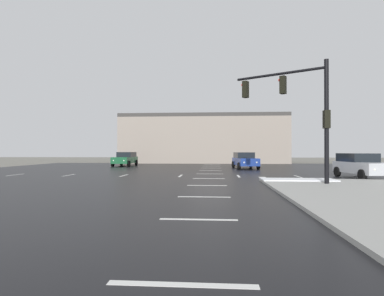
% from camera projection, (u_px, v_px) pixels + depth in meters
% --- Properties ---
extents(ground_plane, '(120.00, 120.00, 0.00)m').
position_uv_depth(ground_plane, '(209.00, 176.00, 22.17)').
color(ground_plane, slate).
extents(road_asphalt, '(44.00, 44.00, 0.02)m').
position_uv_depth(road_asphalt, '(209.00, 176.00, 22.17)').
color(road_asphalt, black).
rests_on(road_asphalt, ground_plane).
extents(snow_strip_curbside, '(4.00, 1.60, 0.06)m').
position_uv_depth(snow_strip_curbside, '(298.00, 180.00, 17.82)').
color(snow_strip_curbside, white).
rests_on(snow_strip_curbside, sidewalk_corner).
extents(lane_markings, '(36.15, 36.15, 0.01)m').
position_uv_depth(lane_markings, '(228.00, 178.00, 20.71)').
color(lane_markings, silver).
rests_on(lane_markings, road_asphalt).
extents(traffic_signal_mast, '(4.39, 2.79, 6.20)m').
position_uv_depth(traffic_signal_mast, '(299.00, 103.00, 16.79)').
color(traffic_signal_mast, black).
rests_on(traffic_signal_mast, sidewalk_corner).
extents(strip_building_background, '(23.17, 8.00, 6.85)m').
position_uv_depth(strip_building_background, '(204.00, 139.00, 46.68)').
color(strip_building_background, gray).
rests_on(strip_building_background, ground_plane).
extents(sedan_silver, '(2.36, 4.66, 1.58)m').
position_uv_depth(sedan_silver, '(361.00, 165.00, 20.55)').
color(sedan_silver, '#B7BABF').
rests_on(sedan_silver, road_asphalt).
extents(sedan_blue, '(2.45, 4.68, 1.58)m').
position_uv_depth(sedan_blue, '(245.00, 160.00, 31.40)').
color(sedan_blue, navy).
rests_on(sedan_blue, road_asphalt).
extents(sedan_green, '(2.09, 4.57, 1.58)m').
position_uv_depth(sedan_green, '(125.00, 159.00, 36.76)').
color(sedan_green, '#195933').
rests_on(sedan_green, road_asphalt).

